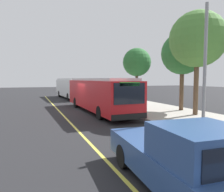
{
  "coord_description": "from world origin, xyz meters",
  "views": [
    {
      "loc": [
        19.08,
        -4.7,
        2.9
      ],
      "look_at": [
        3.74,
        1.23,
        1.59
      ],
      "focal_mm": 34.64,
      "sensor_mm": 36.0,
      "label": 1
    }
  ],
  "objects_px": {
    "waiting_bench": "(128,100)",
    "pedestrian_commuter": "(117,96)",
    "pickup_truck": "(182,159)",
    "transit_bus_main": "(98,93)",
    "transit_bus_second": "(71,87)",
    "route_sign_post": "(124,89)"
  },
  "relations": [
    {
      "from": "waiting_bench",
      "to": "pedestrian_commuter",
      "type": "bearing_deg",
      "value": -78.21
    },
    {
      "from": "transit_bus_main",
      "to": "pedestrian_commuter",
      "type": "relative_size",
      "value": 7.17
    },
    {
      "from": "pickup_truck",
      "to": "pedestrian_commuter",
      "type": "xyz_separation_m",
      "value": [
        -16.52,
        5.0,
        0.26
      ]
    },
    {
      "from": "waiting_bench",
      "to": "pedestrian_commuter",
      "type": "xyz_separation_m",
      "value": [
        0.32,
        -1.52,
        0.48
      ]
    },
    {
      "from": "transit_bus_second",
      "to": "pedestrian_commuter",
      "type": "bearing_deg",
      "value": 13.37
    },
    {
      "from": "transit_bus_second",
      "to": "pickup_truck",
      "type": "xyz_separation_m",
      "value": [
        27.83,
        -2.31,
        -0.76
      ]
    },
    {
      "from": "pedestrian_commuter",
      "to": "pickup_truck",
      "type": "bearing_deg",
      "value": -16.84
    },
    {
      "from": "pickup_truck",
      "to": "waiting_bench",
      "type": "bearing_deg",
      "value": 158.83
    },
    {
      "from": "pickup_truck",
      "to": "pedestrian_commuter",
      "type": "bearing_deg",
      "value": 163.16
    },
    {
      "from": "waiting_bench",
      "to": "route_sign_post",
      "type": "bearing_deg",
      "value": -35.03
    },
    {
      "from": "transit_bus_main",
      "to": "route_sign_post",
      "type": "height_order",
      "value": "same"
    },
    {
      "from": "transit_bus_main",
      "to": "pickup_truck",
      "type": "height_order",
      "value": "transit_bus_main"
    },
    {
      "from": "pickup_truck",
      "to": "transit_bus_second",
      "type": "bearing_deg",
      "value": 175.25
    },
    {
      "from": "transit_bus_main",
      "to": "transit_bus_second",
      "type": "xyz_separation_m",
      "value": [
        -14.07,
        0.21,
        -0.0
      ]
    },
    {
      "from": "transit_bus_second",
      "to": "route_sign_post",
      "type": "height_order",
      "value": "same"
    },
    {
      "from": "transit_bus_second",
      "to": "waiting_bench",
      "type": "bearing_deg",
      "value": 20.97
    },
    {
      "from": "transit_bus_main",
      "to": "transit_bus_second",
      "type": "relative_size",
      "value": 1.17
    },
    {
      "from": "waiting_bench",
      "to": "pedestrian_commuter",
      "type": "relative_size",
      "value": 0.95
    },
    {
      "from": "pickup_truck",
      "to": "transit_bus_main",
      "type": "bearing_deg",
      "value": 171.29
    },
    {
      "from": "waiting_bench",
      "to": "route_sign_post",
      "type": "relative_size",
      "value": 0.57
    },
    {
      "from": "pickup_truck",
      "to": "waiting_bench",
      "type": "distance_m",
      "value": 18.06
    },
    {
      "from": "transit_bus_main",
      "to": "route_sign_post",
      "type": "relative_size",
      "value": 4.33
    }
  ]
}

